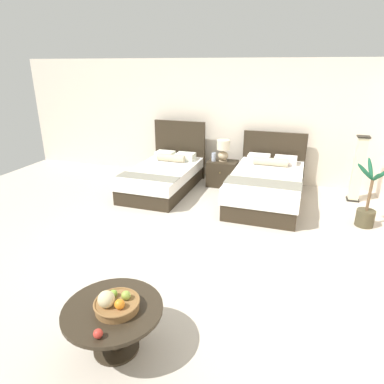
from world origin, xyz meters
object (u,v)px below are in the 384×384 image
(loose_apple, at_px, (98,334))
(potted_palm, at_px, (367,209))
(nightstand, at_px, (222,173))
(table_lamp, at_px, (223,149))
(vase, at_px, (214,157))
(floor_lamp_corner, at_px, (358,169))
(bed_near_corner, at_px, (266,185))
(fruit_bowl, at_px, (116,303))
(coffee_table, at_px, (114,317))
(bed_near_window, at_px, (164,176))

(loose_apple, relative_size, potted_palm, 0.07)
(nightstand, distance_m, potted_palm, 2.80)
(table_lamp, distance_m, vase, 0.25)
(nightstand, bearing_deg, floor_lamp_corner, -0.97)
(bed_near_corner, relative_size, fruit_bowl, 5.56)
(coffee_table, height_order, potted_palm, potted_palm)
(loose_apple, bearing_deg, floor_lamp_corner, 63.94)
(table_lamp, distance_m, fruit_bowl, 4.56)
(fruit_bowl, bearing_deg, table_lamp, 91.67)
(vase, xyz_separation_m, coffee_table, (0.27, -4.49, -0.26))
(floor_lamp_corner, bearing_deg, fruit_bowl, -117.94)
(nightstand, bearing_deg, bed_near_corner, -31.62)
(table_lamp, relative_size, coffee_table, 0.51)
(table_lamp, distance_m, floor_lamp_corner, 2.52)
(bed_near_corner, relative_size, table_lamp, 4.98)
(bed_near_window, xyz_separation_m, vase, (0.89, 0.53, 0.33))
(potted_palm, bearing_deg, floor_lamp_corner, 92.16)
(table_lamp, height_order, fruit_bowl, table_lamp)
(coffee_table, relative_size, loose_apple, 11.58)
(vase, xyz_separation_m, potted_palm, (2.74, -1.11, -0.32))
(vase, relative_size, coffee_table, 0.20)
(bed_near_window, distance_m, coffee_table, 4.12)
(loose_apple, bearing_deg, potted_palm, 57.12)
(vase, bearing_deg, loose_apple, -85.93)
(potted_palm, bearing_deg, vase, 157.96)
(coffee_table, bearing_deg, vase, 93.47)
(floor_lamp_corner, height_order, potted_palm, floor_lamp_corner)
(bed_near_window, distance_m, nightstand, 1.21)
(nightstand, distance_m, table_lamp, 0.51)
(nightstand, relative_size, floor_lamp_corner, 0.49)
(vase, bearing_deg, bed_near_window, -148.92)
(bed_near_window, height_order, vase, bed_near_window)
(loose_apple, bearing_deg, nightstand, 91.93)
(nightstand, relative_size, vase, 3.49)
(bed_near_window, distance_m, bed_near_corner, 2.03)
(bed_near_window, xyz_separation_m, fruit_bowl, (1.20, -3.96, 0.23))
(bed_near_window, xyz_separation_m, potted_palm, (3.62, -0.57, 0.00))
(loose_apple, bearing_deg, coffee_table, 102.20)
(bed_near_corner, height_order, floor_lamp_corner, floor_lamp_corner)
(nightstand, height_order, vase, vase)
(bed_near_window, height_order, table_lamp, bed_near_window)
(bed_near_window, relative_size, potted_palm, 1.96)
(bed_near_corner, xyz_separation_m, floor_lamp_corner, (1.55, 0.55, 0.29))
(table_lamp, distance_m, loose_apple, 4.88)
(fruit_bowl, bearing_deg, bed_near_window, 106.84)
(nightstand, relative_size, loose_apple, 8.06)
(bed_near_window, xyz_separation_m, bed_near_corner, (2.03, -0.02, 0.03))
(bed_near_corner, bearing_deg, coffee_table, -102.47)
(table_lamp, bearing_deg, vase, -161.44)
(bed_near_window, distance_m, vase, 1.09)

